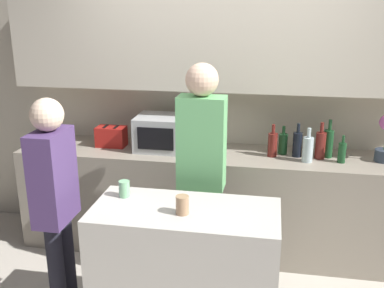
# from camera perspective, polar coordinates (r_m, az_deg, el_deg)

# --- Properties ---
(back_wall) EXTENTS (6.40, 0.40, 2.70)m
(back_wall) POSITION_cam_1_polar(r_m,az_deg,el_deg) (4.01, 4.56, 8.43)
(back_wall) COLOR beige
(back_wall) RESTS_ON ground_plane
(back_counter) EXTENTS (3.60, 0.62, 0.92)m
(back_counter) POSITION_cam_1_polar(r_m,az_deg,el_deg) (4.06, 3.81, -7.34)
(back_counter) COLOR gray
(back_counter) RESTS_ON ground_plane
(kitchen_island) EXTENTS (1.18, 0.56, 0.93)m
(kitchen_island) POSITION_cam_1_polar(r_m,az_deg,el_deg) (3.07, -0.86, -16.15)
(kitchen_island) COLOR beige
(kitchen_island) RESTS_ON ground_plane
(microwave) EXTENTS (0.52, 0.39, 0.30)m
(microwave) POSITION_cam_1_polar(r_m,az_deg,el_deg) (3.96, -3.28, 1.41)
(microwave) COLOR #B7BABC
(microwave) RESTS_ON back_counter
(toaster) EXTENTS (0.26, 0.16, 0.18)m
(toaster) POSITION_cam_1_polar(r_m,az_deg,el_deg) (4.12, -10.21, 0.95)
(toaster) COLOR #B21E19
(toaster) RESTS_ON back_counter
(bottle_0) EXTENTS (0.08, 0.08, 0.28)m
(bottle_0) POSITION_cam_1_polar(r_m,az_deg,el_deg) (3.84, 10.19, -0.02)
(bottle_0) COLOR maroon
(bottle_0) RESTS_ON back_counter
(bottle_1) EXTENTS (0.08, 0.08, 0.25)m
(bottle_1) POSITION_cam_1_polar(r_m,az_deg,el_deg) (3.92, 11.48, 0.10)
(bottle_1) COLOR #194723
(bottle_1) RESTS_ON back_counter
(bottle_2) EXTENTS (0.08, 0.08, 0.29)m
(bottle_2) POSITION_cam_1_polar(r_m,az_deg,el_deg) (3.87, 13.22, 0.01)
(bottle_2) COLOR black
(bottle_2) RESTS_ON back_counter
(bottle_3) EXTENTS (0.09, 0.09, 0.29)m
(bottle_3) POSITION_cam_1_polar(r_m,az_deg,el_deg) (3.77, 14.49, -0.61)
(bottle_3) COLOR silver
(bottle_3) RESTS_ON back_counter
(bottle_4) EXTENTS (0.08, 0.08, 0.31)m
(bottle_4) POSITION_cam_1_polar(r_m,az_deg,el_deg) (3.87, 16.00, -0.10)
(bottle_4) COLOR maroon
(bottle_4) RESTS_ON back_counter
(bottle_5) EXTENTS (0.08, 0.08, 0.32)m
(bottle_5) POSITION_cam_1_polar(r_m,az_deg,el_deg) (3.92, 16.93, 0.12)
(bottle_5) COLOR #194723
(bottle_5) RESTS_ON back_counter
(bottle_6) EXTENTS (0.06, 0.06, 0.23)m
(bottle_6) POSITION_cam_1_polar(r_m,az_deg,el_deg) (3.83, 18.51, -1.00)
(bottle_6) COLOR #194723
(bottle_6) RESTS_ON back_counter
(cup_0) EXTENTS (0.08, 0.08, 0.12)m
(cup_0) POSITION_cam_1_polar(r_m,az_deg,el_deg) (2.75, -1.24, -7.75)
(cup_0) COLOR tan
(cup_0) RESTS_ON kitchen_island
(cup_1) EXTENTS (0.07, 0.07, 0.11)m
(cup_1) POSITION_cam_1_polar(r_m,az_deg,el_deg) (3.02, -8.59, -5.65)
(cup_1) COLOR #82C790
(cup_1) RESTS_ON kitchen_island
(person_left) EXTENTS (0.35, 0.23, 1.78)m
(person_left) POSITION_cam_1_polar(r_m,az_deg,el_deg) (3.27, 1.21, -2.08)
(person_left) COLOR black
(person_left) RESTS_ON ground_plane
(person_center) EXTENTS (0.21, 0.34, 1.61)m
(person_center) POSITION_cam_1_polar(r_m,az_deg,el_deg) (3.10, -17.01, -6.35)
(person_center) COLOR black
(person_center) RESTS_ON ground_plane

